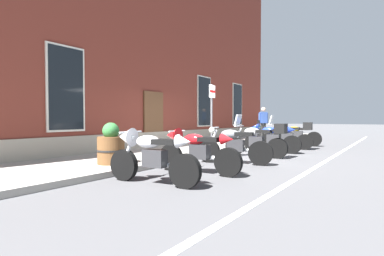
{
  "coord_description": "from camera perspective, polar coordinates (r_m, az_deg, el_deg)",
  "views": [
    {
      "loc": [
        -8.8,
        -4.84,
        1.21
      ],
      "look_at": [
        -0.4,
        0.97,
        0.9
      ],
      "focal_mm": 27.64,
      "sensor_mm": 36.0,
      "label": 1
    }
  ],
  "objects": [
    {
      "name": "motorcycle_green_touring",
      "position": [
        12.51,
        18.21,
        -1.29
      ],
      "size": [
        0.68,
        2.06,
        1.37
      ],
      "color": "black",
      "rests_on": "ground_plane"
    },
    {
      "name": "motorcycle_yellow_naked",
      "position": [
        14.29,
        19.41,
        -1.31
      ],
      "size": [
        0.62,
        2.17,
        0.94
      ],
      "color": "black",
      "rests_on": "ground_plane"
    },
    {
      "name": "motorcycle_grey_naked",
      "position": [
        8.05,
        7.93,
        -3.41
      ],
      "size": [
        0.69,
        2.06,
        0.99
      ],
      "color": "black",
      "rests_on": "ground_plane"
    },
    {
      "name": "motorcycle_white_sport",
      "position": [
        5.57,
        -8.27,
        -4.9
      ],
      "size": [
        0.62,
        2.01,
        1.04
      ],
      "color": "black",
      "rests_on": "ground_plane"
    },
    {
      "name": "brick_pub_facade",
      "position": [
        14.64,
        -16.82,
        17.36
      ],
      "size": [
        22.64,
        6.14,
        10.36
      ],
      "color": "maroon",
      "rests_on": "ground_plane"
    },
    {
      "name": "pedestrian_blue_top",
      "position": [
        16.68,
        13.58,
        1.32
      ],
      "size": [
        0.59,
        0.44,
        1.73
      ],
      "color": "black",
      "rests_on": "sidewalk"
    },
    {
      "name": "sidewalk",
      "position": [
        10.95,
        -1.4,
        -4.27
      ],
      "size": [
        28.64,
        3.15,
        0.13
      ],
      "primitive_type": "cube",
      "color": "gray",
      "rests_on": "ground_plane"
    },
    {
      "name": "barrel_planter",
      "position": [
        7.38,
        -15.37,
        -3.51
      ],
      "size": [
        0.67,
        0.67,
        1.0
      ],
      "color": "brown",
      "rests_on": "sidewalk"
    },
    {
      "name": "ground_plane",
      "position": [
        10.11,
        5.86,
        -5.15
      ],
      "size": [
        140.0,
        140.0,
        0.0
      ],
      "primitive_type": "plane",
      "color": "#424244"
    },
    {
      "name": "motorcycle_red_sport",
      "position": [
        6.61,
        0.52,
        -3.97
      ],
      "size": [
        0.62,
        2.1,
        1.01
      ],
      "color": "black",
      "rests_on": "ground_plane"
    },
    {
      "name": "lane_stripe",
      "position": [
        9.03,
        24.05,
        -6.09
      ],
      "size": [
        28.64,
        0.12,
        0.01
      ],
      "primitive_type": "cube",
      "color": "silver",
      "rests_on": "ground_plane"
    },
    {
      "name": "motorcycle_blue_sport",
      "position": [
        11.02,
        14.78,
        -1.65
      ],
      "size": [
        0.62,
        2.04,
        1.05
      ],
      "color": "black",
      "rests_on": "ground_plane"
    },
    {
      "name": "motorcycle_silver_touring",
      "position": [
        9.6,
        12.71,
        -2.16
      ],
      "size": [
        0.62,
        2.07,
        1.36
      ],
      "color": "black",
      "rests_on": "ground_plane"
    },
    {
      "name": "parking_sign",
      "position": [
        10.5,
        3.86,
        4.01
      ],
      "size": [
        0.36,
        0.07,
        2.31
      ],
      "color": "#4C4C51",
      "rests_on": "sidewalk"
    }
  ]
}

